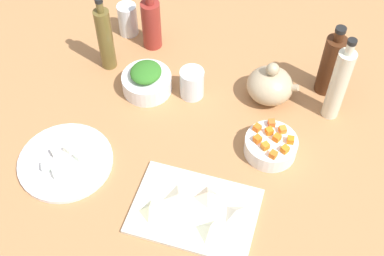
{
  "coord_description": "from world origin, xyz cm",
  "views": [
    {
      "loc": [
        32.78,
        -81.57,
        119.33
      ],
      "look_at": [
        0.0,
        0.0,
        8.0
      ],
      "focal_mm": 48.61,
      "sensor_mm": 36.0,
      "label": 1
    }
  ],
  "objects_px": {
    "bottle_3": "(151,23)",
    "drinking_glass_1": "(192,83)",
    "bottle_2": "(105,38)",
    "drinking_glass_0": "(128,20)",
    "plate_tofu": "(66,162)",
    "cutting_board": "(195,211)",
    "bottle_0": "(331,64)",
    "bowl_greens": "(147,83)",
    "bottle_1": "(339,84)",
    "bowl_carrots": "(271,146)",
    "teapot": "(270,85)"
  },
  "relations": [
    {
      "from": "bottle_3",
      "to": "drinking_glass_1",
      "type": "distance_m",
      "value": 0.26
    },
    {
      "from": "bottle_2",
      "to": "drinking_glass_0",
      "type": "height_order",
      "value": "bottle_2"
    },
    {
      "from": "plate_tofu",
      "to": "bottle_3",
      "type": "height_order",
      "value": "bottle_3"
    },
    {
      "from": "bottle_3",
      "to": "drinking_glass_1",
      "type": "height_order",
      "value": "bottle_3"
    },
    {
      "from": "plate_tofu",
      "to": "bottle_2",
      "type": "xyz_separation_m",
      "value": [
        -0.06,
        0.38,
        0.11
      ]
    },
    {
      "from": "cutting_board",
      "to": "bottle_0",
      "type": "relative_size",
      "value": 1.31
    },
    {
      "from": "bowl_greens",
      "to": "bottle_0",
      "type": "bearing_deg",
      "value": 22.1
    },
    {
      "from": "plate_tofu",
      "to": "bottle_1",
      "type": "relative_size",
      "value": 0.9
    },
    {
      "from": "bottle_0",
      "to": "bottle_2",
      "type": "height_order",
      "value": "bottle_2"
    },
    {
      "from": "plate_tofu",
      "to": "bowl_carrots",
      "type": "relative_size",
      "value": 1.79
    },
    {
      "from": "bowl_greens",
      "to": "teapot",
      "type": "xyz_separation_m",
      "value": [
        0.35,
        0.1,
        0.03
      ]
    },
    {
      "from": "bowl_carrots",
      "to": "bottle_3",
      "type": "xyz_separation_m",
      "value": [
        -0.48,
        0.27,
        0.06
      ]
    },
    {
      "from": "plate_tofu",
      "to": "bowl_carrots",
      "type": "bearing_deg",
      "value": 25.82
    },
    {
      "from": "bowl_carrots",
      "to": "teapot",
      "type": "height_order",
      "value": "teapot"
    },
    {
      "from": "bowl_greens",
      "to": "bottle_2",
      "type": "bearing_deg",
      "value": 162.0
    },
    {
      "from": "teapot",
      "to": "bottle_3",
      "type": "height_order",
      "value": "bottle_3"
    },
    {
      "from": "bottle_2",
      "to": "bottle_1",
      "type": "bearing_deg",
      "value": 5.07
    },
    {
      "from": "bottle_3",
      "to": "bowl_carrots",
      "type": "bearing_deg",
      "value": -29.67
    },
    {
      "from": "bowl_greens",
      "to": "bottle_1",
      "type": "bearing_deg",
      "value": 11.8
    },
    {
      "from": "bowl_carrots",
      "to": "bottle_0",
      "type": "height_order",
      "value": "bottle_0"
    },
    {
      "from": "bowl_carrots",
      "to": "drinking_glass_0",
      "type": "relative_size",
      "value": 1.31
    },
    {
      "from": "bottle_0",
      "to": "bottle_3",
      "type": "distance_m",
      "value": 0.56
    },
    {
      "from": "cutting_board",
      "to": "bottle_3",
      "type": "height_order",
      "value": "bottle_3"
    },
    {
      "from": "teapot",
      "to": "bottle_2",
      "type": "height_order",
      "value": "bottle_2"
    },
    {
      "from": "drinking_glass_1",
      "to": "bowl_carrots",
      "type": "bearing_deg",
      "value": -23.05
    },
    {
      "from": "bottle_3",
      "to": "drinking_glass_0",
      "type": "height_order",
      "value": "bottle_3"
    },
    {
      "from": "plate_tofu",
      "to": "drinking_glass_0",
      "type": "distance_m",
      "value": 0.55
    },
    {
      "from": "bowl_greens",
      "to": "bowl_carrots",
      "type": "height_order",
      "value": "bowl_greens"
    },
    {
      "from": "cutting_board",
      "to": "plate_tofu",
      "type": "height_order",
      "value": "plate_tofu"
    },
    {
      "from": "plate_tofu",
      "to": "bottle_0",
      "type": "bearing_deg",
      "value": 42.08
    },
    {
      "from": "bowl_greens",
      "to": "bottle_1",
      "type": "xyz_separation_m",
      "value": [
        0.53,
        0.11,
        0.1
      ]
    },
    {
      "from": "teapot",
      "to": "bottle_0",
      "type": "height_order",
      "value": "bottle_0"
    },
    {
      "from": "cutting_board",
      "to": "bowl_carrots",
      "type": "relative_size",
      "value": 2.19
    },
    {
      "from": "plate_tofu",
      "to": "teapot",
      "type": "bearing_deg",
      "value": 44.55
    },
    {
      "from": "cutting_board",
      "to": "bottle_3",
      "type": "xyz_separation_m",
      "value": [
        -0.36,
        0.52,
        0.08
      ]
    },
    {
      "from": "teapot",
      "to": "bottle_2",
      "type": "distance_m",
      "value": 0.51
    },
    {
      "from": "cutting_board",
      "to": "plate_tofu",
      "type": "relative_size",
      "value": 1.22
    },
    {
      "from": "bottle_0",
      "to": "teapot",
      "type": "bearing_deg",
      "value": -146.66
    },
    {
      "from": "bowl_carrots",
      "to": "drinking_glass_0",
      "type": "height_order",
      "value": "drinking_glass_0"
    },
    {
      "from": "cutting_board",
      "to": "teapot",
      "type": "bearing_deg",
      "value": 82.16
    },
    {
      "from": "teapot",
      "to": "bottle_0",
      "type": "distance_m",
      "value": 0.18
    },
    {
      "from": "plate_tofu",
      "to": "drinking_glass_1",
      "type": "relative_size",
      "value": 2.75
    },
    {
      "from": "bottle_0",
      "to": "drinking_glass_0",
      "type": "bearing_deg",
      "value": 179.15
    },
    {
      "from": "bowl_carrots",
      "to": "bottle_0",
      "type": "bearing_deg",
      "value": 73.47
    },
    {
      "from": "bottle_3",
      "to": "drinking_glass_1",
      "type": "xyz_separation_m",
      "value": [
        0.2,
        -0.15,
        -0.04
      ]
    },
    {
      "from": "bottle_2",
      "to": "drinking_glass_0",
      "type": "xyz_separation_m",
      "value": [
        -0.01,
        0.16,
        -0.06
      ]
    },
    {
      "from": "bowl_carrots",
      "to": "teapot",
      "type": "distance_m",
      "value": 0.2
    },
    {
      "from": "bottle_0",
      "to": "bottle_1",
      "type": "height_order",
      "value": "bottle_1"
    },
    {
      "from": "drinking_glass_0",
      "to": "drinking_glass_1",
      "type": "height_order",
      "value": "drinking_glass_0"
    },
    {
      "from": "bowl_carrots",
      "to": "plate_tofu",
      "type": "bearing_deg",
      "value": -154.18
    }
  ]
}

